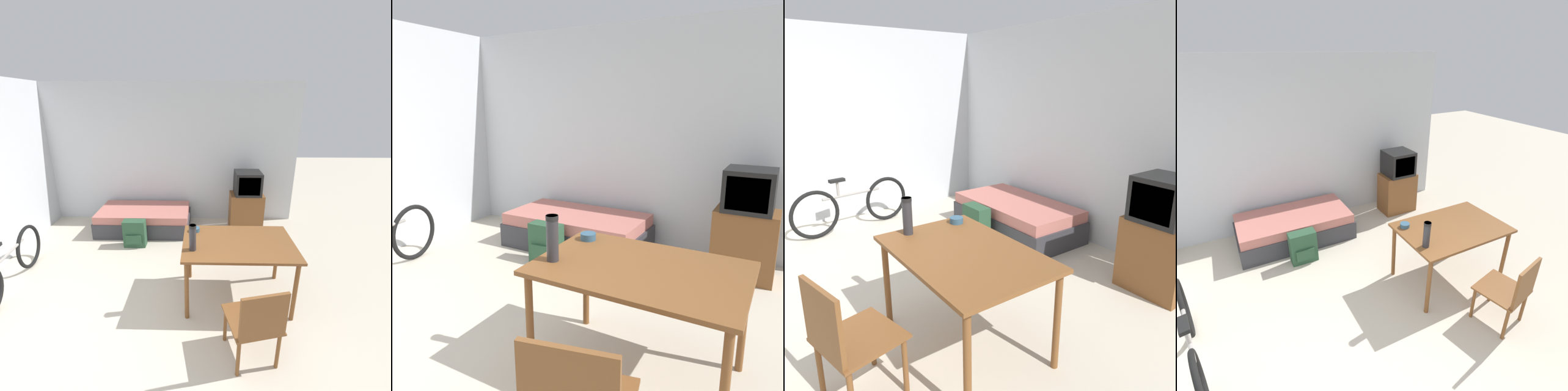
{
  "view_description": "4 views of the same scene",
  "coord_description": "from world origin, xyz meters",
  "views": [
    {
      "loc": [
        0.83,
        -1.73,
        2.33
      ],
      "look_at": [
        0.74,
        2.05,
        0.98
      ],
      "focal_mm": 24.0,
      "sensor_mm": 36.0,
      "label": 1
    },
    {
      "loc": [
        2.03,
        -1.09,
        1.77
      ],
      "look_at": [
        0.46,
        1.8,
        0.97
      ],
      "focal_mm": 35.0,
      "sensor_mm": 36.0,
      "label": 2
    },
    {
      "loc": [
        3.39,
        -0.37,
        1.95
      ],
      "look_at": [
        0.41,
        1.77,
        0.85
      ],
      "focal_mm": 35.0,
      "sensor_mm": 36.0,
      "label": 3
    },
    {
      "loc": [
        -1.07,
        -1.37,
        2.75
      ],
      "look_at": [
        0.54,
        1.7,
        1.07
      ],
      "focal_mm": 28.0,
      "sensor_mm": 36.0,
      "label": 4
    }
  ],
  "objects": [
    {
      "name": "daybed",
      "position": [
        -0.25,
        2.84,
        0.21
      ],
      "size": [
        1.72,
        0.9,
        0.43
      ],
      "color": "#333338",
      "rests_on": "ground_plane"
    },
    {
      "name": "thermos_flask",
      "position": [
        0.74,
        0.82,
        0.94
      ],
      "size": [
        0.08,
        0.08,
        0.3
      ],
      "color": "#2D2D33",
      "rests_on": "dining_table"
    },
    {
      "name": "tv",
      "position": [
        1.68,
        2.91,
        0.55
      ],
      "size": [
        0.61,
        0.47,
        1.14
      ],
      "color": "brown",
      "rests_on": "ground_plane"
    },
    {
      "name": "dining_table",
      "position": [
        1.27,
        1.0,
        0.69
      ],
      "size": [
        1.31,
        0.86,
        0.78
      ],
      "color": "brown",
      "rests_on": "ground_plane"
    },
    {
      "name": "wall_back",
      "position": [
        0.0,
        3.4,
        1.35
      ],
      "size": [
        5.37,
        0.06,
        2.7
      ],
      "color": "silver",
      "rests_on": "ground_plane"
    },
    {
      "name": "mate_bowl",
      "position": [
        0.75,
        1.26,
        0.8
      ],
      "size": [
        0.12,
        0.12,
        0.05
      ],
      "color": "#335670",
      "rests_on": "dining_table"
    },
    {
      "name": "backpack",
      "position": [
        -0.3,
        2.21,
        0.23
      ],
      "size": [
        0.37,
        0.21,
        0.47
      ],
      "color": "#284C33",
      "rests_on": "ground_plane"
    }
  ]
}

